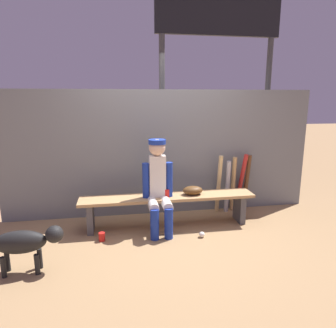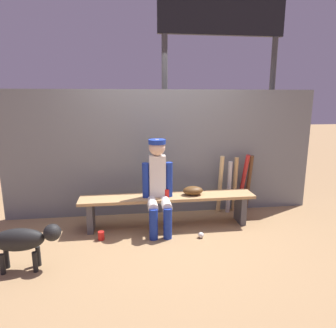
% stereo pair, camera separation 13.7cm
% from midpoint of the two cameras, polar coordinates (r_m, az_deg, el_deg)
% --- Properties ---
extents(ground_plane, '(30.00, 30.00, 0.00)m').
position_cam_midpoint_polar(ground_plane, '(4.36, -0.92, -11.57)').
color(ground_plane, '#9E7A51').
extents(chainlink_fence, '(4.72, 0.03, 1.89)m').
position_cam_midpoint_polar(chainlink_fence, '(4.59, -1.99, 2.03)').
color(chainlink_fence, slate).
rests_on(chainlink_fence, ground_plane).
extents(dugout_bench, '(2.41, 0.36, 0.45)m').
position_cam_midpoint_polar(dugout_bench, '(4.23, -0.94, -7.27)').
color(dugout_bench, tan).
rests_on(dugout_bench, ground_plane).
extents(player_seated, '(0.41, 0.55, 1.23)m').
position_cam_midpoint_polar(player_seated, '(4.02, -2.79, -3.63)').
color(player_seated, silver).
rests_on(player_seated, ground_plane).
extents(baseball_glove, '(0.28, 0.20, 0.12)m').
position_cam_midpoint_polar(baseball_glove, '(4.25, 3.75, -4.98)').
color(baseball_glove, '#593819').
rests_on(baseball_glove, dugout_bench).
extents(bat_wood_natural, '(0.07, 0.20, 0.93)m').
position_cam_midpoint_polar(bat_wood_natural, '(4.73, 8.71, -3.80)').
color(bat_wood_natural, tan).
rests_on(bat_wood_natural, ground_plane).
extents(bat_aluminum_silver, '(0.08, 0.14, 0.83)m').
position_cam_midpoint_polar(bat_aluminum_silver, '(4.79, 10.32, -4.24)').
color(bat_aluminum_silver, '#B7B7BC').
rests_on(bat_aluminum_silver, ground_plane).
extents(bat_wood_tan, '(0.08, 0.14, 0.88)m').
position_cam_midpoint_polar(bat_wood_tan, '(4.87, 11.39, -3.70)').
color(bat_wood_tan, tan).
rests_on(bat_wood_tan, ground_plane).
extents(bat_aluminum_red, '(0.11, 0.29, 0.93)m').
position_cam_midpoint_polar(bat_aluminum_red, '(4.92, 12.80, -3.30)').
color(bat_aluminum_red, '#B22323').
rests_on(bat_aluminum_red, ground_plane).
extents(bat_wood_dark, '(0.07, 0.19, 0.90)m').
position_cam_midpoint_polar(bat_wood_dark, '(4.99, 13.80, -3.32)').
color(bat_wood_dark, brown).
rests_on(bat_wood_dark, ground_plane).
extents(baseball, '(0.07, 0.07, 0.07)m').
position_cam_midpoint_polar(baseball, '(4.04, 5.40, -13.09)').
color(baseball, white).
rests_on(baseball, ground_plane).
extents(cup_on_ground, '(0.08, 0.08, 0.11)m').
position_cam_midpoint_polar(cup_on_ground, '(4.03, -13.34, -13.20)').
color(cup_on_ground, red).
rests_on(cup_on_ground, ground_plane).
extents(cup_on_bench, '(0.08, 0.08, 0.11)m').
position_cam_midpoint_polar(cup_on_bench, '(4.14, -1.17, -5.46)').
color(cup_on_bench, red).
rests_on(cup_on_bench, dugout_bench).
extents(scoreboard, '(2.44, 0.27, 3.91)m').
position_cam_midpoint_polar(scoreboard, '(5.62, 9.31, 22.69)').
color(scoreboard, '#3F3F42').
rests_on(scoreboard, ground_plane).
extents(dog, '(0.84, 0.20, 0.49)m').
position_cam_midpoint_polar(dog, '(3.52, -26.27, -13.07)').
color(dog, black).
rests_on(dog, ground_plane).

